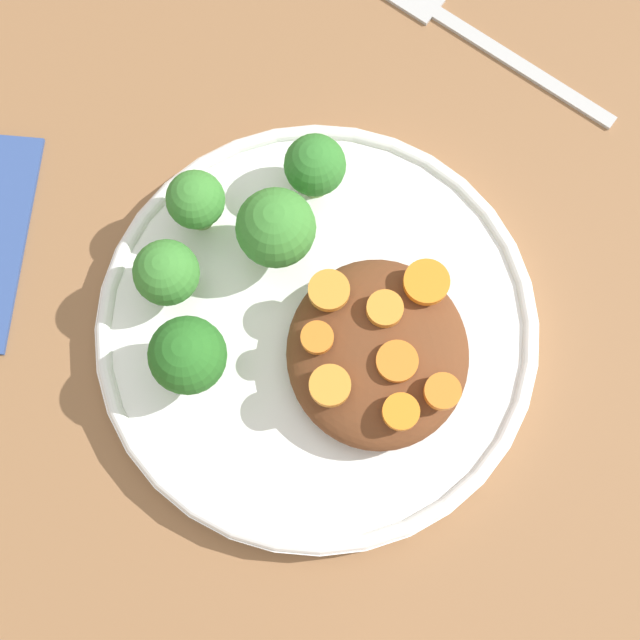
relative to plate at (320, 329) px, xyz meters
name	(u,v)px	position (x,y,z in m)	size (l,w,h in m)	color
ground_plane	(320,334)	(0.00, 0.00, -0.01)	(4.00, 4.00, 0.00)	#8C603D
plate	(320,329)	(0.00, 0.00, 0.00)	(0.27, 0.27, 0.02)	white
stew_mound	(381,353)	(0.02, 0.04, 0.02)	(0.12, 0.11, 0.03)	brown
broccoli_floret_0	(279,228)	(-0.05, -0.02, 0.04)	(0.05, 0.05, 0.06)	#7FA85B
broccoli_floret_1	(324,166)	(-0.09, 0.00, 0.04)	(0.04, 0.04, 0.05)	#7FA85B
broccoli_floret_2	(199,201)	(-0.07, -0.07, 0.04)	(0.04, 0.04, 0.05)	#7FA85B
broccoli_floret_3	(170,273)	(-0.03, -0.09, 0.04)	(0.04, 0.04, 0.05)	#759E51
broccoli_floret_4	(191,356)	(0.03, -0.07, 0.04)	(0.05, 0.05, 0.06)	#7FA85B
carrot_slice_0	(388,308)	(0.00, 0.04, 0.04)	(0.02, 0.02, 0.01)	orange
carrot_slice_1	(400,361)	(0.03, 0.05, 0.04)	(0.02, 0.02, 0.00)	orange
carrot_slice_2	(333,386)	(0.04, 0.01, 0.04)	(0.02, 0.02, 0.01)	orange
carrot_slice_3	(325,338)	(0.02, 0.00, 0.04)	(0.02, 0.02, 0.01)	orange
carrot_slice_4	(430,282)	(-0.02, 0.06, 0.04)	(0.03, 0.03, 0.01)	orange
carrot_slice_5	(332,290)	(-0.01, 0.01, 0.04)	(0.02, 0.02, 0.01)	orange
carrot_slice_6	(404,412)	(0.06, 0.05, 0.04)	(0.02, 0.02, 0.01)	orange
carrot_slice_7	(446,391)	(0.05, 0.07, 0.04)	(0.02, 0.02, 0.01)	orange
fork	(463,26)	(-0.22, 0.10, -0.01)	(0.14, 0.18, 0.01)	#B9B9B9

